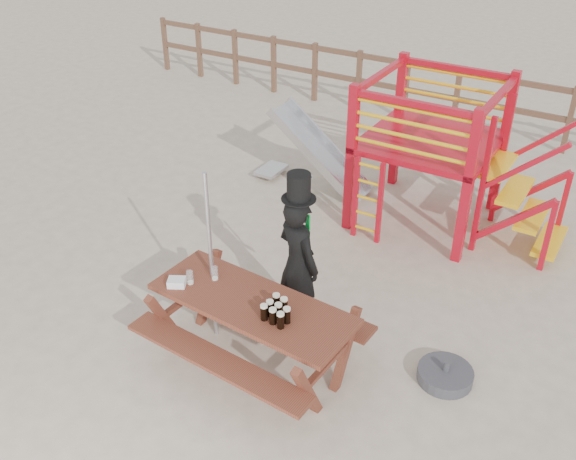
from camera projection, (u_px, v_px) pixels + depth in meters
The scene contains 10 objects.
ground at pixel (279, 358), 6.86m from camera, with size 60.00×60.00×0.00m, color beige.
back_fence at pixel (484, 97), 11.56m from camera, with size 15.09×0.09×1.20m.
playground_fort at pixel (423, 149), 8.84m from camera, with size 4.71×1.84×2.10m.
picnic_table at pixel (253, 325), 6.54m from camera, with size 2.20×1.59×0.82m.
man_with_hat at pixel (298, 260), 6.94m from camera, with size 0.69×0.57×1.90m.
metal_pole at pixel (211, 259), 6.67m from camera, with size 0.04×0.04×2.02m, color #B2B2B7.
parasol_base at pixel (445, 375), 6.56m from camera, with size 0.57×0.57×0.24m.
paper_bag at pixel (177, 282), 6.58m from camera, with size 0.18×0.14×0.08m, color white.
stout_pints at pixel (277, 311), 6.11m from camera, with size 0.28×0.29×0.17m.
empty_glasses at pixel (202, 276), 6.63m from camera, with size 0.24×0.26×0.15m.
Camera 1 is at (2.73, -4.31, 4.79)m, focal length 40.00 mm.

